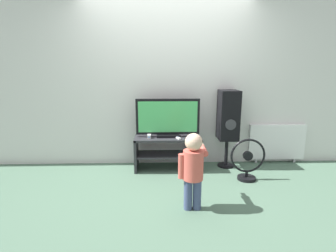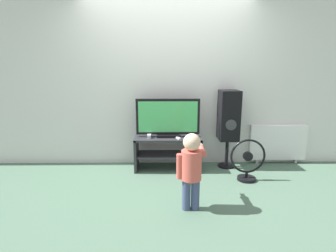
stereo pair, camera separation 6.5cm
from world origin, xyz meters
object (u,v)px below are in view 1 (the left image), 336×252
Objects in this scene: remote_primary at (190,137)px; speaker_tower at (228,117)px; television at (168,118)px; floor_fan at (247,162)px; game_console at (149,136)px; remote_secondary at (178,138)px; child at (193,165)px; radiator at (277,142)px.

remote_primary is 0.11× the size of speaker_tower.
floor_fan is (1.06, -0.46, -0.51)m from television.
game_console is 0.43m from remote_secondary.
television is 1.27m from floor_fan.
remote_secondary is (-0.18, -0.03, 0.00)m from remote_primary.
remote_primary is at bearing -166.54° from speaker_tower.
television reaches higher than child.
child reaches higher than game_console.
remote_secondary is 1.64m from radiator.
child reaches higher than remote_primary.
speaker_tower is at bearing 4.43° from game_console.
child is (-0.09, -1.10, -0.01)m from remote_primary.
floor_fan is at bearing 41.19° from child.
speaker_tower reaches higher than remote_secondary.
child is 0.94× the size of radiator.
game_console is 0.19× the size of radiator.
floor_fan reaches higher than remote_primary.
floor_fan is at bearing -136.04° from radiator.
radiator is (1.60, 0.32, -0.17)m from remote_secondary.
floor_fan is (0.16, -0.51, -0.52)m from speaker_tower.
remote_primary is 0.23× the size of floor_fan.
television is 1.04× the size of radiator.
game_console is 1.28× the size of remote_primary.
remote_primary and remote_secondary have the same top height.
speaker_tower is (0.76, 0.17, 0.28)m from remote_secondary.
television reaches higher than game_console.
game_console is 0.30× the size of floor_fan.
television is at bearing 100.93° from child.
speaker_tower is at bearing 107.06° from floor_fan.
game_console is at bearing 168.81° from remote_secondary.
speaker_tower is at bearing -170.07° from radiator.
remote_secondary is at bearing -169.12° from remote_primary.
game_console is at bearing -171.61° from television.
television is 1.81m from radiator.
game_console is 0.15× the size of speaker_tower.
remote_secondary is at bearing -11.19° from game_console.
television is 0.33m from remote_secondary.
remote_primary is 0.15× the size of radiator.
remote_secondary is at bearing 159.84° from floor_fan.
game_console is 1.25m from child.
remote_secondary is 0.23× the size of floor_fan.
floor_fan is (0.92, -0.34, -0.25)m from remote_secondary.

